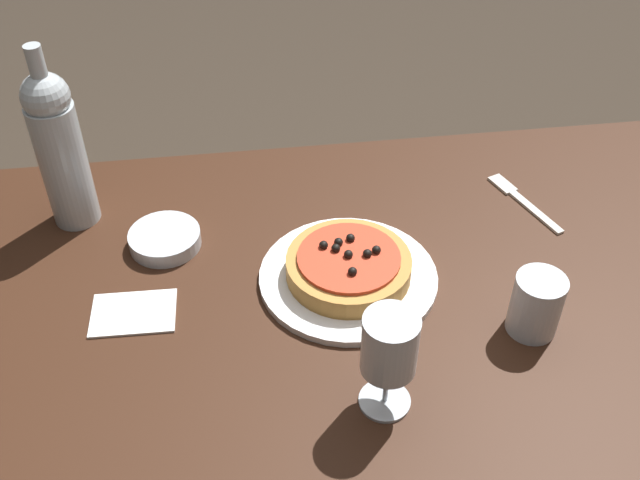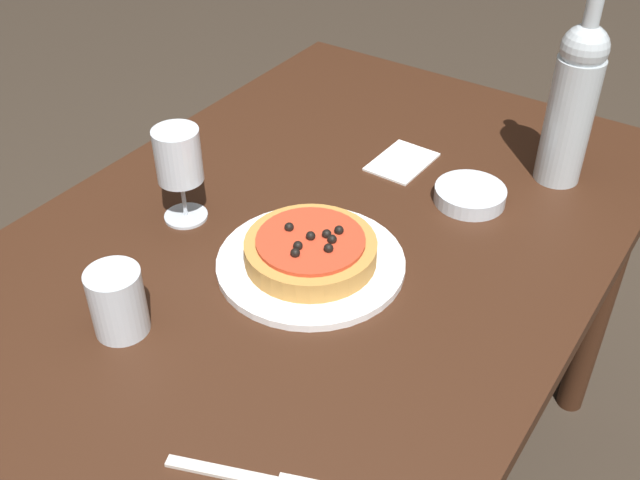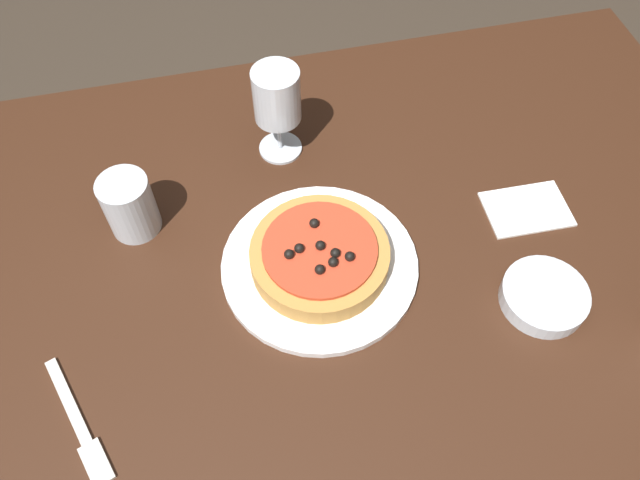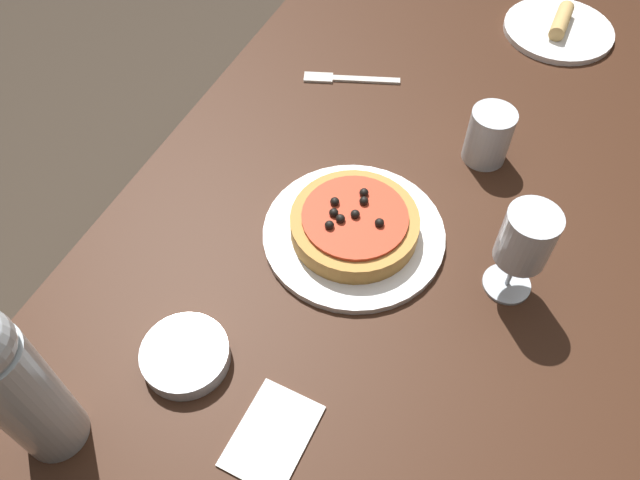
% 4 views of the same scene
% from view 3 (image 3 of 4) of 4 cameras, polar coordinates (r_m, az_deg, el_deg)
% --- Properties ---
extents(ground_plane, '(14.00, 14.00, 0.00)m').
position_cam_3_polar(ground_plane, '(1.57, -3.82, -16.13)').
color(ground_plane, '#382D23').
extents(dining_table, '(1.59, 0.84, 0.72)m').
position_cam_3_polar(dining_table, '(0.98, -5.90, -4.18)').
color(dining_table, '#381E11').
rests_on(dining_table, ground_plane).
extents(dinner_plate, '(0.28, 0.28, 0.01)m').
position_cam_3_polar(dinner_plate, '(0.89, -0.03, -2.31)').
color(dinner_plate, white).
rests_on(dinner_plate, dining_table).
extents(pizza, '(0.20, 0.20, 0.05)m').
position_cam_3_polar(pizza, '(0.87, -0.03, -1.44)').
color(pizza, '#BC843D').
rests_on(pizza, dinner_plate).
extents(wine_glass, '(0.07, 0.07, 0.16)m').
position_cam_3_polar(wine_glass, '(0.96, -3.97, 12.77)').
color(wine_glass, silver).
rests_on(wine_glass, dining_table).
extents(water_cup, '(0.07, 0.07, 0.10)m').
position_cam_3_polar(water_cup, '(0.94, -17.03, 3.03)').
color(water_cup, silver).
rests_on(water_cup, dining_table).
extents(side_bowl, '(0.12, 0.12, 0.03)m').
position_cam_3_polar(side_bowl, '(0.91, 19.79, -4.88)').
color(side_bowl, silver).
rests_on(side_bowl, dining_table).
extents(fork, '(0.08, 0.18, 0.00)m').
position_cam_3_polar(fork, '(0.85, -21.06, -15.71)').
color(fork, beige).
rests_on(fork, dining_table).
extents(paper_napkin, '(0.13, 0.09, 0.00)m').
position_cam_3_polar(paper_napkin, '(1.00, 18.36, 2.70)').
color(paper_napkin, white).
rests_on(paper_napkin, dining_table).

